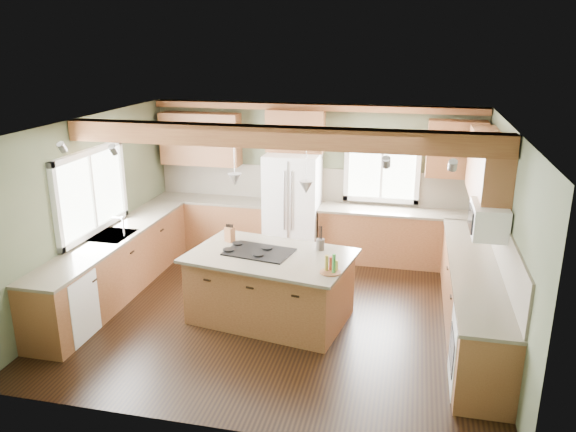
# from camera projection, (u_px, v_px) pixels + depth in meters

# --- Properties ---
(floor) EXTENTS (5.60, 5.60, 0.00)m
(floor) POSITION_uv_depth(u_px,v_px,m) (281.00, 312.00, 7.78)
(floor) COLOR black
(floor) RESTS_ON ground
(ceiling) EXTENTS (5.60, 5.60, 0.00)m
(ceiling) POSITION_uv_depth(u_px,v_px,m) (280.00, 124.00, 6.99)
(ceiling) COLOR silver
(ceiling) RESTS_ON wall_back
(wall_back) EXTENTS (5.60, 0.00, 5.60)m
(wall_back) POSITION_uv_depth(u_px,v_px,m) (314.00, 179.00, 9.71)
(wall_back) COLOR #485139
(wall_back) RESTS_ON ground
(wall_left) EXTENTS (0.00, 5.00, 5.00)m
(wall_left) POSITION_uv_depth(u_px,v_px,m) (89.00, 210.00, 7.97)
(wall_left) COLOR #485139
(wall_left) RESTS_ON ground
(wall_right) EXTENTS (0.00, 5.00, 5.00)m
(wall_right) POSITION_uv_depth(u_px,v_px,m) (505.00, 239.00, 6.80)
(wall_right) COLOR #485139
(wall_right) RESTS_ON ground
(ceiling_beam) EXTENTS (5.55, 0.26, 0.26)m
(ceiling_beam) POSITION_uv_depth(u_px,v_px,m) (277.00, 137.00, 6.86)
(ceiling_beam) COLOR brown
(ceiling_beam) RESTS_ON ceiling
(soffit_trim) EXTENTS (5.55, 0.20, 0.10)m
(soffit_trim) POSITION_uv_depth(u_px,v_px,m) (314.00, 107.00, 9.24)
(soffit_trim) COLOR brown
(soffit_trim) RESTS_ON ceiling
(backsplash_back) EXTENTS (5.58, 0.03, 0.58)m
(backsplash_back) POSITION_uv_depth(u_px,v_px,m) (314.00, 184.00, 9.72)
(backsplash_back) COLOR brown
(backsplash_back) RESTS_ON wall_back
(backsplash_right) EXTENTS (0.03, 3.70, 0.58)m
(backsplash_right) POSITION_uv_depth(u_px,v_px,m) (502.00, 245.00, 6.87)
(backsplash_right) COLOR brown
(backsplash_right) RESTS_ON wall_right
(base_cab_back_left) EXTENTS (2.02, 0.60, 0.88)m
(base_cab_back_left) POSITION_uv_depth(u_px,v_px,m) (213.00, 224.00, 10.06)
(base_cab_back_left) COLOR brown
(base_cab_back_left) RESTS_ON floor
(counter_back_left) EXTENTS (2.06, 0.64, 0.04)m
(counter_back_left) POSITION_uv_depth(u_px,v_px,m) (211.00, 200.00, 9.93)
(counter_back_left) COLOR #51483B
(counter_back_left) RESTS_ON base_cab_back_left
(base_cab_back_right) EXTENTS (2.62, 0.60, 0.88)m
(base_cab_back_right) POSITION_uv_depth(u_px,v_px,m) (398.00, 238.00, 9.38)
(base_cab_back_right) COLOR brown
(base_cab_back_right) RESTS_ON floor
(counter_back_right) EXTENTS (2.66, 0.64, 0.04)m
(counter_back_right) POSITION_uv_depth(u_px,v_px,m) (400.00, 212.00, 9.24)
(counter_back_right) COLOR #51483B
(counter_back_right) RESTS_ON base_cab_back_right
(base_cab_left) EXTENTS (0.60, 3.70, 0.88)m
(base_cab_left) POSITION_uv_depth(u_px,v_px,m) (116.00, 266.00, 8.21)
(base_cab_left) COLOR brown
(base_cab_left) RESTS_ON floor
(counter_left) EXTENTS (0.64, 3.74, 0.04)m
(counter_left) POSITION_uv_depth(u_px,v_px,m) (113.00, 236.00, 8.08)
(counter_left) COLOR #51483B
(counter_left) RESTS_ON base_cab_left
(base_cab_right) EXTENTS (0.60, 3.70, 0.88)m
(base_cab_right) POSITION_uv_depth(u_px,v_px,m) (472.00, 299.00, 7.16)
(base_cab_right) COLOR brown
(base_cab_right) RESTS_ON floor
(counter_right) EXTENTS (0.64, 3.74, 0.04)m
(counter_right) POSITION_uv_depth(u_px,v_px,m) (476.00, 266.00, 7.03)
(counter_right) COLOR #51483B
(counter_right) RESTS_ON base_cab_right
(upper_cab_back_left) EXTENTS (1.40, 0.35, 0.90)m
(upper_cab_back_left) POSITION_uv_depth(u_px,v_px,m) (201.00, 139.00, 9.77)
(upper_cab_back_left) COLOR brown
(upper_cab_back_left) RESTS_ON wall_back
(upper_cab_over_fridge) EXTENTS (0.96, 0.35, 0.70)m
(upper_cab_over_fridge) POSITION_uv_depth(u_px,v_px,m) (295.00, 131.00, 9.35)
(upper_cab_over_fridge) COLOR brown
(upper_cab_over_fridge) RESTS_ON wall_back
(upper_cab_right) EXTENTS (0.35, 2.20, 0.90)m
(upper_cab_right) POSITION_uv_depth(u_px,v_px,m) (488.00, 170.00, 7.47)
(upper_cab_right) COLOR brown
(upper_cab_right) RESTS_ON wall_right
(upper_cab_back_corner) EXTENTS (0.90, 0.35, 0.90)m
(upper_cab_back_corner) POSITION_uv_depth(u_px,v_px,m) (456.00, 149.00, 8.87)
(upper_cab_back_corner) COLOR brown
(upper_cab_back_corner) RESTS_ON wall_back
(window_left) EXTENTS (0.04, 1.60, 1.05)m
(window_left) POSITION_uv_depth(u_px,v_px,m) (91.00, 192.00, 7.94)
(window_left) COLOR white
(window_left) RESTS_ON wall_left
(window_back) EXTENTS (1.10, 0.04, 1.00)m
(window_back) POSITION_uv_depth(u_px,v_px,m) (382.00, 168.00, 9.37)
(window_back) COLOR white
(window_back) RESTS_ON wall_back
(sink) EXTENTS (0.50, 0.65, 0.03)m
(sink) POSITION_uv_depth(u_px,v_px,m) (113.00, 236.00, 8.07)
(sink) COLOR #262628
(sink) RESTS_ON counter_left
(faucet) EXTENTS (0.02, 0.02, 0.28)m
(faucet) POSITION_uv_depth(u_px,v_px,m) (124.00, 227.00, 7.99)
(faucet) COLOR #B2B2B7
(faucet) RESTS_ON sink
(dishwasher) EXTENTS (0.60, 0.60, 0.84)m
(dishwasher) POSITION_uv_depth(u_px,v_px,m) (64.00, 306.00, 7.01)
(dishwasher) COLOR white
(dishwasher) RESTS_ON floor
(oven) EXTENTS (0.60, 0.72, 0.84)m
(oven) POSITION_uv_depth(u_px,v_px,m) (481.00, 353.00, 5.96)
(oven) COLOR white
(oven) RESTS_ON floor
(microwave) EXTENTS (0.40, 0.70, 0.38)m
(microwave) POSITION_uv_depth(u_px,v_px,m) (489.00, 220.00, 6.72)
(microwave) COLOR white
(microwave) RESTS_ON wall_right
(pendant_left) EXTENTS (0.18, 0.18, 0.16)m
(pendant_left) POSITION_uv_depth(u_px,v_px,m) (235.00, 180.00, 7.24)
(pendant_left) COLOR #B2B2B7
(pendant_left) RESTS_ON ceiling
(pendant_right) EXTENTS (0.18, 0.18, 0.16)m
(pendant_right) POSITION_uv_depth(u_px,v_px,m) (306.00, 187.00, 6.88)
(pendant_right) COLOR #B2B2B7
(pendant_right) RESTS_ON ceiling
(refrigerator) EXTENTS (0.90, 0.74, 1.80)m
(refrigerator) POSITION_uv_depth(u_px,v_px,m) (293.00, 206.00, 9.54)
(refrigerator) COLOR white
(refrigerator) RESTS_ON floor
(island) EXTENTS (2.15, 1.53, 0.88)m
(island) POSITION_uv_depth(u_px,v_px,m) (271.00, 288.00, 7.50)
(island) COLOR brown
(island) RESTS_ON floor
(island_top) EXTENTS (2.30, 1.68, 0.04)m
(island_top) POSITION_uv_depth(u_px,v_px,m) (270.00, 256.00, 7.36)
(island_top) COLOR #51483B
(island_top) RESTS_ON island
(cooktop) EXTENTS (0.94, 0.71, 0.02)m
(cooktop) POSITION_uv_depth(u_px,v_px,m) (259.00, 252.00, 7.41)
(cooktop) COLOR black
(cooktop) RESTS_ON island_top
(knife_block) EXTENTS (0.15, 0.14, 0.21)m
(knife_block) POSITION_uv_depth(u_px,v_px,m) (230.00, 234.00, 7.79)
(knife_block) COLOR brown
(knife_block) RESTS_ON island_top
(utensil_crock) EXTENTS (0.14, 0.14, 0.15)m
(utensil_crock) POSITION_uv_depth(u_px,v_px,m) (320.00, 244.00, 7.49)
(utensil_crock) COLOR #37322C
(utensil_crock) RESTS_ON island_top
(bottle_tray) EXTENTS (0.34, 0.34, 0.24)m
(bottle_tray) POSITION_uv_depth(u_px,v_px,m) (331.00, 264.00, 6.74)
(bottle_tray) COLOR brown
(bottle_tray) RESTS_ON island_top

